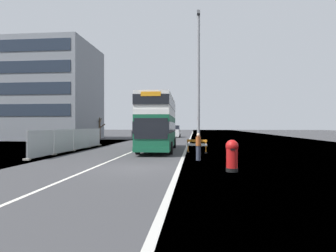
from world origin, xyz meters
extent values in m
cube|color=#38383A|center=(0.00, 0.00, -0.05)|extent=(140.00, 280.00, 0.10)
cube|color=#B2AFA8|center=(2.19, 0.00, 0.00)|extent=(0.24, 196.00, 0.01)
cube|color=silver|center=(-2.31, 0.00, 0.00)|extent=(0.16, 168.00, 0.01)
cube|color=#145638|center=(-0.22, 10.26, 1.69)|extent=(2.91, 10.80, 2.68)
cube|color=silver|center=(-0.22, 10.26, 3.23)|extent=(2.91, 10.80, 0.40)
cube|color=silver|center=(-0.22, 10.26, 4.09)|extent=(2.88, 10.70, 1.33)
cube|color=black|center=(-0.22, 10.26, 2.09)|extent=(2.94, 10.91, 0.86)
cube|color=black|center=(-0.22, 10.26, 4.09)|extent=(2.93, 10.86, 0.73)
cube|color=black|center=(-0.06, 4.88, 2.02)|extent=(2.37, 0.13, 1.47)
cube|color=orange|center=(-0.06, 4.88, 4.46)|extent=(1.42, 0.10, 0.32)
cube|color=#145638|center=(-0.22, 10.26, 0.53)|extent=(2.94, 10.91, 0.36)
cylinder|color=black|center=(-1.41, 6.89, 0.50)|extent=(0.33, 1.01, 1.00)
cylinder|color=black|center=(1.17, 6.98, 0.50)|extent=(0.33, 1.01, 1.00)
cylinder|color=black|center=(-1.61, 13.17, 0.50)|extent=(0.33, 1.01, 1.00)
cylinder|color=black|center=(0.97, 13.25, 0.50)|extent=(0.33, 1.01, 1.00)
cylinder|color=gray|center=(3.25, 3.55, 4.65)|extent=(0.18, 0.18, 9.30)
cube|color=slate|center=(3.25, 3.55, 9.42)|extent=(0.20, 0.70, 0.20)
cylinder|color=gray|center=(3.25, 3.55, 0.25)|extent=(0.29, 0.29, 0.50)
cylinder|color=black|center=(4.81, -0.71, 0.09)|extent=(0.59, 0.59, 0.18)
cylinder|color=#B71414|center=(4.81, -0.71, 0.71)|extent=(0.55, 0.55, 1.05)
sphere|color=#B71414|center=(4.81, -0.71, 1.23)|extent=(0.61, 0.61, 0.61)
cube|color=black|center=(4.81, -1.00, 1.09)|extent=(0.22, 0.03, 0.07)
cube|color=orange|center=(3.18, 8.43, 0.99)|extent=(1.64, 0.44, 0.20)
cube|color=white|center=(3.18, 8.43, 0.67)|extent=(1.64, 0.44, 0.20)
cube|color=orange|center=(2.45, 8.59, 0.50)|extent=(0.08, 0.08, 0.99)
cube|color=black|center=(2.45, 8.59, 0.04)|extent=(0.23, 0.46, 0.08)
cube|color=orange|center=(3.91, 8.27, 0.50)|extent=(0.08, 0.08, 0.99)
cube|color=black|center=(3.91, 8.27, 0.04)|extent=(0.23, 0.46, 0.08)
cube|color=#A8AAAD|center=(-7.71, 4.15, 0.98)|extent=(0.04, 3.26, 1.86)
cube|color=#A8AAAD|center=(-7.71, 7.55, 0.98)|extent=(0.04, 3.26, 1.86)
cube|color=#A8AAAD|center=(-7.71, 10.95, 0.98)|extent=(0.04, 3.26, 1.86)
cube|color=#A8AAAD|center=(-7.71, 14.35, 0.98)|extent=(0.04, 3.26, 1.86)
cylinder|color=#939699|center=(-7.71, 2.45, 0.98)|extent=(0.06, 0.06, 1.96)
cube|color=gray|center=(-7.71, 2.45, 0.06)|extent=(0.44, 0.20, 0.12)
cylinder|color=#939699|center=(-7.71, 5.85, 0.98)|extent=(0.06, 0.06, 1.96)
cube|color=gray|center=(-7.71, 5.85, 0.06)|extent=(0.44, 0.20, 0.12)
cylinder|color=#939699|center=(-7.71, 9.25, 0.98)|extent=(0.06, 0.06, 1.96)
cube|color=gray|center=(-7.71, 9.25, 0.06)|extent=(0.44, 0.20, 0.12)
cylinder|color=#939699|center=(-7.71, 12.65, 0.98)|extent=(0.06, 0.06, 1.96)
cube|color=gray|center=(-7.71, 12.65, 0.06)|extent=(0.44, 0.20, 0.12)
cylinder|color=#939699|center=(-7.71, 16.05, 0.98)|extent=(0.06, 0.06, 1.96)
cube|color=gray|center=(-7.71, 16.05, 0.06)|extent=(0.44, 0.20, 0.12)
cube|color=slate|center=(-5.87, 30.03, 0.82)|extent=(1.86, 4.12, 1.28)
cube|color=black|center=(-5.87, 30.03, 1.78)|extent=(1.71, 2.27, 0.64)
cylinder|color=black|center=(-4.94, 31.31, 0.30)|extent=(0.20, 0.60, 0.60)
cylinder|color=black|center=(-6.80, 31.31, 0.30)|extent=(0.20, 0.60, 0.60)
cylinder|color=black|center=(-4.94, 28.75, 0.30)|extent=(0.20, 0.60, 0.60)
cylinder|color=black|center=(-6.80, 28.75, 0.30)|extent=(0.20, 0.60, 0.60)
cube|color=silver|center=(-0.79, 39.26, 0.85)|extent=(1.75, 4.50, 1.34)
cube|color=black|center=(-0.79, 39.26, 1.90)|extent=(1.61, 2.48, 0.76)
cylinder|color=black|center=(0.08, 40.65, 0.30)|extent=(0.20, 0.60, 0.60)
cylinder|color=black|center=(-1.67, 40.65, 0.30)|extent=(0.20, 0.60, 0.60)
cylinder|color=black|center=(0.08, 37.86, 0.30)|extent=(0.20, 0.60, 0.60)
cylinder|color=black|center=(-1.67, 37.86, 0.30)|extent=(0.20, 0.60, 0.60)
cube|color=maroon|center=(-4.89, 47.44, 0.84)|extent=(1.80, 3.88, 1.33)
cube|color=black|center=(-4.89, 47.44, 1.85)|extent=(1.66, 2.14, 0.69)
cylinder|color=black|center=(-3.99, 48.64, 0.30)|extent=(0.20, 0.60, 0.60)
cylinder|color=black|center=(-5.80, 48.64, 0.30)|extent=(0.20, 0.60, 0.60)
cylinder|color=black|center=(-3.99, 46.23, 0.30)|extent=(0.20, 0.60, 0.60)
cylinder|color=black|center=(-5.80, 46.23, 0.30)|extent=(0.20, 0.60, 0.60)
cylinder|color=#4C3D2D|center=(-13.59, 32.67, 1.63)|extent=(0.41, 0.41, 3.26)
cylinder|color=#4C3D2D|center=(-13.07, 32.59, 2.16)|extent=(1.17, 0.36, 0.87)
cylinder|color=#4C3D2D|center=(-13.55, 33.05, 2.98)|extent=(0.25, 0.92, 1.26)
cylinder|color=#4C3D2D|center=(-14.14, 32.89, 2.79)|extent=(1.26, 0.64, 0.95)
cylinder|color=#4C3D2D|center=(-14.19, 32.32, 2.57)|extent=(1.36, 0.86, 1.57)
cylinder|color=#4C3D2D|center=(-13.35, 32.01, 3.18)|extent=(0.67, 1.44, 0.98)
cylinder|color=#2D3342|center=(3.24, 3.46, 0.47)|extent=(0.29, 0.29, 0.94)
cylinder|color=#99471E|center=(3.24, 3.46, 1.23)|extent=(0.34, 0.34, 0.58)
sphere|color=beige|center=(3.24, 3.46, 1.63)|extent=(0.22, 0.22, 0.22)
cube|color=gray|center=(-24.78, 29.19, 7.69)|extent=(22.28, 12.40, 15.38)
cube|color=#232D3D|center=(-24.78, 22.97, 4.46)|extent=(20.94, 0.08, 1.72)
cube|color=#232D3D|center=(-24.78, 22.97, 7.54)|extent=(20.94, 0.08, 1.72)
cube|color=#232D3D|center=(-24.78, 22.97, 10.62)|extent=(20.94, 0.08, 1.72)
cube|color=#232D3D|center=(-24.78, 22.97, 13.69)|extent=(20.94, 0.08, 1.72)
camera|label=1|loc=(3.03, -14.35, 2.22)|focal=29.70mm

